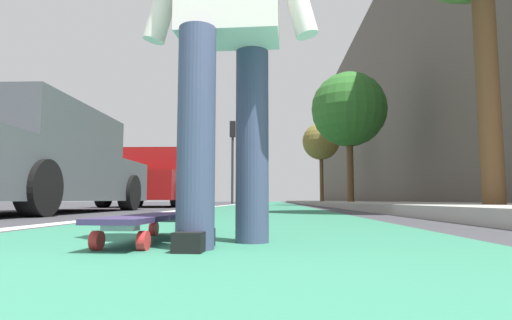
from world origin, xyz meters
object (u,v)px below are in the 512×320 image
Objects in this scene: skateboard at (150,220)px; parked_car_mid at (155,181)px; traffic_light at (233,146)px; street_tree_mid at (349,110)px; skater_person at (228,12)px; parked_car_near at (36,163)px; street_tree_far at (321,142)px.

parked_car_mid is at bearing 16.03° from skateboard.
traffic_light is 0.91× the size of street_tree_mid.
skater_person is at bearing 167.29° from street_tree_mid.
skater_person is 19.09m from traffic_light.
skater_person is 5.12m from parked_car_near.
skater_person is at bearing 172.28° from street_tree_far.
parked_car_near is 1.10× the size of traffic_light.
street_tree_mid reaches higher than skater_person.
traffic_light reaches higher than skateboard.
street_tree_mid is at bearing -144.46° from traffic_light.
skateboard is at bearing 66.69° from skater_person.
skateboard is 13.04m from street_tree_mid.
parked_car_mid reaches higher than skateboard.
skater_person is 0.39× the size of parked_car_mid.
skater_person reaches higher than parked_car_near.
street_tree_far is at bearing -7.72° from skater_person.
skateboard is 0.19× the size of street_tree_mid.
parked_car_mid is 6.99m from street_tree_mid.
street_tree_far reaches higher than skateboard.
skater_person is 20.96m from street_tree_far.
parked_car_mid is at bearing 17.70° from skater_person.
skater_person is at bearing -162.30° from parked_car_mid.
parked_car_near is at bearing 37.96° from skater_person.
skater_person is 0.39× the size of traffic_light.
parked_car_near reaches higher than skateboard.
traffic_light is at bearing -5.01° from parked_car_near.
street_tree_mid is (2.86, -5.84, 2.56)m from parked_car_mid.
parked_car_mid is at bearing 172.68° from traffic_light.
skater_person is 10.02m from parked_car_mid.
street_tree_mid reaches higher than traffic_light.
skateboard is 20.98m from street_tree_far.
street_tree_far is at bearing -8.72° from skateboard.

